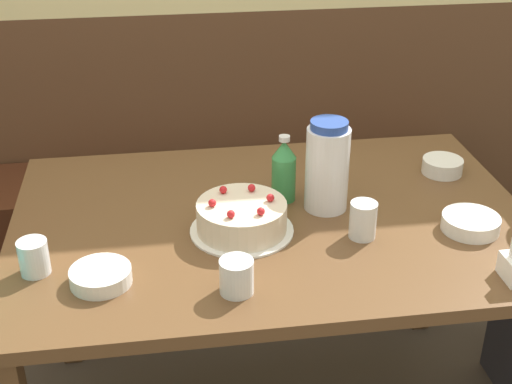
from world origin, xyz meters
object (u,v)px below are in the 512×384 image
Objects in this scene: soju_bottle at (284,170)px; glass_water_tall at (363,220)px; bowl_side_dish at (471,223)px; glass_tumbler_short at (237,276)px; bench_seat at (236,224)px; bowl_soup_white at (101,276)px; birthday_cake at (242,218)px; glass_shot_small at (34,257)px; water_pitcher at (327,166)px; bowl_rice_small at (442,166)px.

soju_bottle is 0.28m from glass_water_tall.
glass_water_tall is at bearing 178.20° from bowl_side_dish.
glass_water_tall is at bearing 28.70° from glass_tumbler_short.
bench_seat is 1.27m from bowl_soup_white.
bowl_soup_white is (-0.48, -0.33, -0.07)m from soju_bottle.
birthday_cake is at bearing 80.11° from glass_tumbler_short.
bowl_side_dish is 1.07m from glass_shot_small.
bowl_side_dish is (0.34, -0.17, -0.10)m from water_pitcher.
bench_seat is 1.00m from bowl_rice_small.
glass_water_tall reaches higher than glass_shot_small.
water_pitcher reaches higher than glass_shot_small.
bench_seat is 22.81× the size of glass_tumbler_short.
glass_shot_small is (-0.63, -0.27, -0.05)m from soju_bottle.
water_pitcher is at bearing 50.75° from glass_tumbler_short.
water_pitcher is 3.09× the size of glass_tumbler_short.
glass_tumbler_short is at bearing -113.70° from soju_bottle.
bowl_side_dish is 1.54× the size of glass_water_tall.
glass_tumbler_short is at bearing -164.10° from bowl_side_dish.
bowl_soup_white is at bearing -112.00° from bench_seat.
bowl_side_dish is at bearing -27.72° from soju_bottle.
bowl_soup_white is 0.17m from glass_shot_small.
bowl_rice_small is at bearing 21.37° from birthday_cake.
soju_bottle is 0.51m from bowl_rice_small.
birthday_cake is at bearing 166.95° from glass_water_tall.
soju_bottle reaches higher than glass_water_tall.
glass_tumbler_short reaches higher than bench_seat.
birthday_cake is 0.21m from soju_bottle.
bench_seat is 12.59× the size of bowl_side_dish.
soju_bottle is 2.26× the size of glass_shot_small.
bowl_soup_white is at bearing -156.48° from bowl_rice_small.
birthday_cake reaches higher than glass_water_tall.
birthday_cake is 0.30m from glass_water_tall.
bench_seat is 19.42× the size of glass_water_tall.
glass_tumbler_short is at bearing -14.45° from bowl_soup_white.
birthday_cake is 2.78× the size of glass_water_tall.
soju_bottle is at bearing -86.37° from bench_seat.
bowl_side_dish is at bearing 1.90° from glass_shot_small.
water_pitcher is at bearing -79.35° from bench_seat.
birthday_cake reaches higher than bowl_soup_white.
bowl_rice_small is at bearing 43.33° from glass_water_tall.
soju_bottle is at bearing 152.28° from bowl_side_dish.
birthday_cake is (-0.09, -0.89, 0.55)m from bench_seat.
water_pitcher reaches higher than birthday_cake.
bowl_rice_small reaches higher than bowl_side_dish.
birthday_cake is 1.40× the size of soju_bottle.
water_pitcher is at bearing 24.83° from bowl_soup_white.
birthday_cake is 2.24× the size of bowl_rice_small.
birthday_cake is 3.16× the size of glass_shot_small.
bowl_rice_small is (0.54, -0.65, 0.53)m from bench_seat.
glass_water_tall is at bearing -77.86° from bench_seat.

